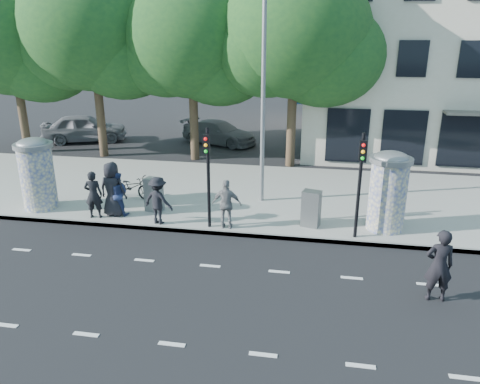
% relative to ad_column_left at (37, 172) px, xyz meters
% --- Properties ---
extents(ground, '(120.00, 120.00, 0.00)m').
position_rel_ad_column_left_xyz_m(ground, '(7.20, -4.50, -1.54)').
color(ground, black).
rests_on(ground, ground).
extents(sidewalk, '(40.00, 8.00, 0.15)m').
position_rel_ad_column_left_xyz_m(sidewalk, '(7.20, 3.00, -1.46)').
color(sidewalk, gray).
rests_on(sidewalk, ground).
extents(curb, '(40.00, 0.10, 0.16)m').
position_rel_ad_column_left_xyz_m(curb, '(7.20, -0.95, -1.46)').
color(curb, slate).
rests_on(curb, ground).
extents(lane_dash_near, '(32.00, 0.12, 0.01)m').
position_rel_ad_column_left_xyz_m(lane_dash_near, '(7.20, -6.70, -1.53)').
color(lane_dash_near, silver).
rests_on(lane_dash_near, ground).
extents(lane_dash_far, '(32.00, 0.12, 0.01)m').
position_rel_ad_column_left_xyz_m(lane_dash_far, '(7.20, -3.10, -1.53)').
color(lane_dash_far, silver).
rests_on(lane_dash_far, ground).
extents(ad_column_left, '(1.36, 1.36, 2.65)m').
position_rel_ad_column_left_xyz_m(ad_column_left, '(0.00, 0.00, 0.00)').
color(ad_column_left, beige).
rests_on(ad_column_left, sidewalk).
extents(ad_column_right, '(1.36, 1.36, 2.65)m').
position_rel_ad_column_left_xyz_m(ad_column_right, '(12.40, 0.20, 0.00)').
color(ad_column_right, beige).
rests_on(ad_column_right, sidewalk).
extents(traffic_pole_near, '(0.22, 0.31, 3.40)m').
position_rel_ad_column_left_xyz_m(traffic_pole_near, '(6.60, -0.71, 0.69)').
color(traffic_pole_near, black).
rests_on(traffic_pole_near, sidewalk).
extents(traffic_pole_far, '(0.22, 0.31, 3.40)m').
position_rel_ad_column_left_xyz_m(traffic_pole_far, '(11.40, -0.71, 0.69)').
color(traffic_pole_far, black).
rests_on(traffic_pole_far, sidewalk).
extents(street_lamp, '(0.25, 0.93, 8.00)m').
position_rel_ad_column_left_xyz_m(street_lamp, '(8.00, 2.13, 3.26)').
color(street_lamp, slate).
rests_on(street_lamp, sidewalk).
extents(tree_far_left, '(7.20, 7.20, 9.26)m').
position_rel_ad_column_left_xyz_m(tree_far_left, '(-5.80, 8.00, 4.65)').
color(tree_far_left, '#38281C').
rests_on(tree_far_left, ground).
extents(tree_mid_left, '(7.20, 7.20, 9.57)m').
position_rel_ad_column_left_xyz_m(tree_mid_left, '(-1.30, 8.00, 4.96)').
color(tree_mid_left, '#38281C').
rests_on(tree_mid_left, ground).
extents(tree_near_left, '(6.80, 6.80, 8.97)m').
position_rel_ad_column_left_xyz_m(tree_near_left, '(3.70, 8.20, 4.53)').
color(tree_near_left, '#38281C').
rests_on(tree_near_left, ground).
extents(tree_center, '(7.00, 7.00, 9.30)m').
position_rel_ad_column_left_xyz_m(tree_center, '(8.70, 7.80, 4.77)').
color(tree_center, '#38281C').
rests_on(tree_center, ground).
extents(ped_a, '(1.00, 0.69, 1.97)m').
position_rel_ad_column_left_xyz_m(ped_a, '(3.01, -0.24, -0.41)').
color(ped_a, black).
rests_on(ped_a, sidewalk).
extents(ped_b, '(0.69, 0.52, 1.70)m').
position_rel_ad_column_left_xyz_m(ped_b, '(2.43, -0.54, -0.54)').
color(ped_b, black).
rests_on(ped_b, sidewalk).
extents(ped_c, '(0.79, 0.63, 1.59)m').
position_rel_ad_column_left_xyz_m(ped_c, '(3.14, -0.17, -0.59)').
color(ped_c, navy).
rests_on(ped_c, sidewalk).
extents(ped_d, '(1.19, 0.88, 1.65)m').
position_rel_ad_column_left_xyz_m(ped_d, '(4.83, -0.65, -0.56)').
color(ped_d, black).
rests_on(ped_d, sidewalk).
extents(ped_e, '(1.00, 0.59, 1.69)m').
position_rel_ad_column_left_xyz_m(ped_e, '(7.20, -0.65, -0.54)').
color(ped_e, slate).
rests_on(ped_e, sidewalk).
extents(man_road, '(0.73, 0.51, 1.91)m').
position_rel_ad_column_left_xyz_m(man_road, '(13.20, -3.82, -0.58)').
color(man_road, black).
rests_on(man_road, ground).
extents(bicycle, '(0.94, 1.82, 0.91)m').
position_rel_ad_column_left_xyz_m(bicycle, '(2.93, 1.61, -0.93)').
color(bicycle, black).
rests_on(bicycle, sidewalk).
extents(cabinet_left, '(0.67, 0.55, 1.24)m').
position_rel_ad_column_left_xyz_m(cabinet_left, '(4.27, 0.44, -0.77)').
color(cabinet_left, slate).
rests_on(cabinet_left, sidewalk).
extents(cabinet_right, '(0.68, 0.57, 1.24)m').
position_rel_ad_column_left_xyz_m(cabinet_right, '(9.96, 0.00, -0.77)').
color(cabinet_right, '#5B5E5F').
rests_on(cabinet_right, sidewalk).
extents(car_left, '(3.58, 5.25, 1.66)m').
position_rel_ad_column_left_xyz_m(car_left, '(-3.88, 10.93, -0.71)').
color(car_left, slate).
rests_on(car_left, ground).
extents(car_right, '(3.44, 4.99, 1.34)m').
position_rel_ad_column_left_xyz_m(car_right, '(4.20, 11.82, -0.87)').
color(car_right, '#55585C').
rests_on(car_right, ground).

